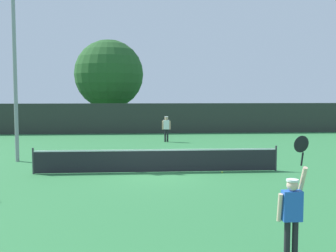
# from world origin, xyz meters

# --- Properties ---
(ground_plane) EXTENTS (120.00, 120.00, 0.00)m
(ground_plane) POSITION_xyz_m (0.00, 0.00, 0.00)
(ground_plane) COLOR #2D723D
(tennis_net) EXTENTS (10.15, 0.08, 1.07)m
(tennis_net) POSITION_xyz_m (0.00, 0.00, 0.51)
(tennis_net) COLOR #232328
(tennis_net) RESTS_ON ground
(perimeter_fence) EXTENTS (37.95, 0.12, 2.43)m
(perimeter_fence) POSITION_xyz_m (0.00, 16.68, 1.22)
(perimeter_fence) COLOR #2D332D
(perimeter_fence) RESTS_ON ground
(player_serving) EXTENTS (0.68, 0.39, 2.47)m
(player_serving) POSITION_xyz_m (2.21, -9.36, 1.08)
(player_serving) COLOR blue
(player_serving) RESTS_ON ground
(player_receiving) EXTENTS (0.57, 0.25, 1.71)m
(player_receiving) POSITION_xyz_m (1.12, 10.72, 1.05)
(player_receiving) COLOR white
(player_receiving) RESTS_ON ground
(tennis_ball) EXTENTS (0.07, 0.07, 0.07)m
(tennis_ball) POSITION_xyz_m (2.67, -0.32, 0.03)
(tennis_ball) COLOR #CCE033
(tennis_ball) RESTS_ON ground
(light_pole) EXTENTS (1.18, 0.28, 8.65)m
(light_pole) POSITION_xyz_m (-6.58, 3.27, 4.90)
(light_pole) COLOR gray
(light_pole) RESTS_ON ground
(large_tree) EXTENTS (6.28, 6.28, 8.11)m
(large_tree) POSITION_xyz_m (-3.39, 21.71, 4.96)
(large_tree) COLOR brown
(large_tree) RESTS_ON ground
(parked_car_near) EXTENTS (2.25, 4.35, 1.69)m
(parked_car_near) POSITION_xyz_m (-7.46, 21.65, 0.78)
(parked_car_near) COLOR #B7B7BC
(parked_car_near) RESTS_ON ground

